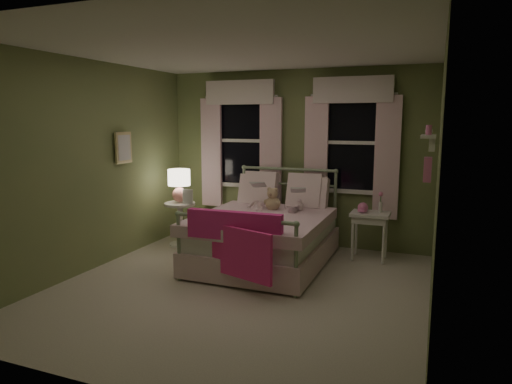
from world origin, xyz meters
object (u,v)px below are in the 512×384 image
at_px(nightstand_right, 370,220).
at_px(bed, 266,234).
at_px(nightstand_left, 180,218).
at_px(teddy_bear, 273,201).
at_px(child_right, 296,193).
at_px(child_left, 258,185).
at_px(table_lamp, 179,182).

bearing_deg(nightstand_right, bed, -153.13).
bearing_deg(nightstand_right, nightstand_left, -173.66).
distance_m(bed, teddy_bear, 0.49).
height_order(child_right, nightstand_right, child_right).
xyz_separation_m(child_left, table_lamp, (-1.21, -0.09, -0.02)).
distance_m(bed, nightstand_left, 1.53).
relative_size(teddy_bear, nightstand_left, 0.50).
bearing_deg(child_right, nightstand_left, -1.70).
bearing_deg(nightstand_left, nightstand_right, 6.34).
distance_m(teddy_bear, nightstand_right, 1.33).
height_order(bed, nightstand_left, bed).
xyz_separation_m(child_left, nightstand_left, (-1.21, -0.09, -0.55)).
xyz_separation_m(child_left, teddy_bear, (0.28, -0.16, -0.18)).
distance_m(bed, table_lamp, 1.63).
relative_size(child_right, teddy_bear, 1.98).
bearing_deg(child_left, nightstand_right, 167.88).
relative_size(nightstand_left, nightstand_right, 1.02).
xyz_separation_m(nightstand_left, nightstand_right, (2.74, 0.30, 0.13)).
bearing_deg(child_right, child_left, -4.69).
xyz_separation_m(child_left, child_right, (0.56, 0.00, -0.08)).
height_order(child_right, nightstand_left, child_right).
xyz_separation_m(teddy_bear, nightstand_right, (1.25, 0.37, -0.24)).
bearing_deg(bed, child_left, 123.60).
xyz_separation_m(child_right, nightstand_right, (0.97, 0.21, -0.34)).
bearing_deg(child_right, bed, 51.71).
xyz_separation_m(bed, child_right, (0.28, 0.42, 0.50)).
relative_size(child_left, nightstand_right, 1.25).
bearing_deg(child_right, table_lamp, -1.70).
relative_size(teddy_bear, table_lamp, 0.66).
xyz_separation_m(bed, nightstand_left, (-1.49, 0.33, 0.03)).
xyz_separation_m(child_right, table_lamp, (-1.77, -0.09, 0.07)).
relative_size(bed, nightstand_left, 3.13).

